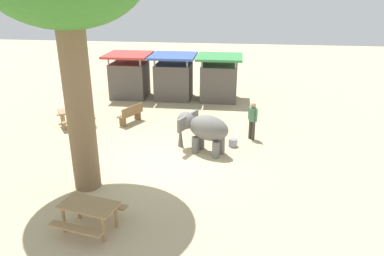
{
  "coord_description": "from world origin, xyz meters",
  "views": [
    {
      "loc": [
        2.43,
        -12.17,
        6.14
      ],
      "look_at": [
        0.71,
        1.45,
        0.8
      ],
      "focal_mm": 34.38,
      "sensor_mm": 36.0,
      "label": 1
    }
  ],
  "objects_px": {
    "person_handler": "(253,118)",
    "market_stall_blue": "(174,79)",
    "picnic_table_near": "(76,113)",
    "elephant": "(203,128)",
    "market_stall_green": "(219,80)",
    "wooden_bench": "(131,114)",
    "market_stall_red": "(130,78)",
    "feed_bucket": "(233,143)",
    "picnic_table_far": "(89,211)"
  },
  "relations": [
    {
      "from": "feed_bucket",
      "to": "elephant",
      "type": "bearing_deg",
      "value": -149.84
    },
    {
      "from": "elephant",
      "to": "market_stall_green",
      "type": "height_order",
      "value": "market_stall_green"
    },
    {
      "from": "wooden_bench",
      "to": "market_stall_red",
      "type": "relative_size",
      "value": 0.57
    },
    {
      "from": "market_stall_red",
      "to": "feed_bucket",
      "type": "bearing_deg",
      "value": -46.4
    },
    {
      "from": "wooden_bench",
      "to": "market_stall_green",
      "type": "relative_size",
      "value": 0.57
    },
    {
      "from": "picnic_table_far",
      "to": "market_stall_red",
      "type": "relative_size",
      "value": 0.71
    },
    {
      "from": "wooden_bench",
      "to": "picnic_table_near",
      "type": "relative_size",
      "value": 0.69
    },
    {
      "from": "market_stall_green",
      "to": "feed_bucket",
      "type": "height_order",
      "value": "market_stall_green"
    },
    {
      "from": "person_handler",
      "to": "picnic_table_far",
      "type": "relative_size",
      "value": 0.91
    },
    {
      "from": "picnic_table_far",
      "to": "market_stall_red",
      "type": "height_order",
      "value": "market_stall_red"
    },
    {
      "from": "wooden_bench",
      "to": "elephant",
      "type": "bearing_deg",
      "value": -101.45
    },
    {
      "from": "feed_bucket",
      "to": "picnic_table_near",
      "type": "bearing_deg",
      "value": 168.26
    },
    {
      "from": "person_handler",
      "to": "market_stall_green",
      "type": "distance_m",
      "value": 5.85
    },
    {
      "from": "elephant",
      "to": "picnic_table_near",
      "type": "distance_m",
      "value": 6.58
    },
    {
      "from": "feed_bucket",
      "to": "wooden_bench",
      "type": "bearing_deg",
      "value": 156.65
    },
    {
      "from": "person_handler",
      "to": "market_stall_green",
      "type": "relative_size",
      "value": 0.64
    },
    {
      "from": "picnic_table_far",
      "to": "person_handler",
      "type": "bearing_deg",
      "value": -110.43
    },
    {
      "from": "wooden_bench",
      "to": "market_stall_green",
      "type": "distance_m",
      "value": 5.89
    },
    {
      "from": "elephant",
      "to": "feed_bucket",
      "type": "height_order",
      "value": "elephant"
    },
    {
      "from": "wooden_bench",
      "to": "feed_bucket",
      "type": "bearing_deg",
      "value": -87.91
    },
    {
      "from": "person_handler",
      "to": "market_stall_blue",
      "type": "relative_size",
      "value": 0.64
    },
    {
      "from": "elephant",
      "to": "wooden_bench",
      "type": "height_order",
      "value": "elephant"
    },
    {
      "from": "person_handler",
      "to": "market_stall_blue",
      "type": "distance_m",
      "value": 7.07
    },
    {
      "from": "elephant",
      "to": "wooden_bench",
      "type": "distance_m",
      "value": 4.65
    },
    {
      "from": "wooden_bench",
      "to": "person_handler",
      "type": "bearing_deg",
      "value": -76.75
    },
    {
      "from": "elephant",
      "to": "person_handler",
      "type": "xyz_separation_m",
      "value": [
        1.93,
        1.56,
        -0.04
      ]
    },
    {
      "from": "market_stall_blue",
      "to": "picnic_table_far",
      "type": "bearing_deg",
      "value": -90.48
    },
    {
      "from": "person_handler",
      "to": "elephant",
      "type": "bearing_deg",
      "value": -4.9
    },
    {
      "from": "market_stall_blue",
      "to": "market_stall_green",
      "type": "distance_m",
      "value": 2.6
    },
    {
      "from": "picnic_table_far",
      "to": "picnic_table_near",
      "type": "bearing_deg",
      "value": -51.5
    },
    {
      "from": "market_stall_blue",
      "to": "market_stall_green",
      "type": "relative_size",
      "value": 1.0
    },
    {
      "from": "picnic_table_far",
      "to": "market_stall_green",
      "type": "relative_size",
      "value": 0.71
    },
    {
      "from": "person_handler",
      "to": "feed_bucket",
      "type": "distance_m",
      "value": 1.41
    },
    {
      "from": "person_handler",
      "to": "market_stall_red",
      "type": "height_order",
      "value": "market_stall_red"
    },
    {
      "from": "elephant",
      "to": "market_stall_blue",
      "type": "height_order",
      "value": "market_stall_blue"
    },
    {
      "from": "market_stall_blue",
      "to": "elephant",
      "type": "bearing_deg",
      "value": -71.45
    },
    {
      "from": "elephant",
      "to": "market_stall_blue",
      "type": "bearing_deg",
      "value": -48.38
    },
    {
      "from": "person_handler",
      "to": "market_stall_green",
      "type": "bearing_deg",
      "value": -116.54
    },
    {
      "from": "person_handler",
      "to": "picnic_table_near",
      "type": "xyz_separation_m",
      "value": [
        -8.12,
        0.65,
        -0.36
      ]
    },
    {
      "from": "picnic_table_near",
      "to": "picnic_table_far",
      "type": "height_order",
      "value": "same"
    },
    {
      "from": "elephant",
      "to": "picnic_table_near",
      "type": "height_order",
      "value": "elephant"
    },
    {
      "from": "picnic_table_near",
      "to": "market_stall_blue",
      "type": "xyz_separation_m",
      "value": [
        3.79,
        4.94,
        0.55
      ]
    },
    {
      "from": "picnic_table_near",
      "to": "market_stall_green",
      "type": "height_order",
      "value": "market_stall_green"
    },
    {
      "from": "market_stall_red",
      "to": "feed_bucket",
      "type": "xyz_separation_m",
      "value": [
        6.16,
        -6.47,
        -0.98
      ]
    },
    {
      "from": "elephant",
      "to": "feed_bucket",
      "type": "relative_size",
      "value": 6.1
    },
    {
      "from": "picnic_table_far",
      "to": "feed_bucket",
      "type": "bearing_deg",
      "value": -109.06
    },
    {
      "from": "market_stall_blue",
      "to": "feed_bucket",
      "type": "relative_size",
      "value": 7.0
    },
    {
      "from": "picnic_table_near",
      "to": "wooden_bench",
      "type": "bearing_deg",
      "value": 156.72
    },
    {
      "from": "market_stall_red",
      "to": "market_stall_blue",
      "type": "bearing_deg",
      "value": 0.0
    },
    {
      "from": "wooden_bench",
      "to": "market_stall_green",
      "type": "xyz_separation_m",
      "value": [
        3.9,
        4.37,
        0.67
      ]
    }
  ]
}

